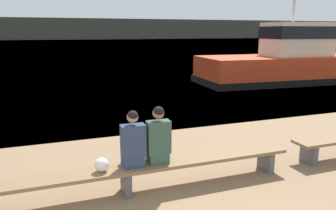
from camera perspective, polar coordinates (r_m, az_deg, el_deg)
The scene contains 7 objects.
water_surface at distance 128.68m, azimuth -20.03°, elevation 10.70°, with size 240.00×240.00×0.00m, color #386084.
far_shoreline at distance 128.08m, azimuth -20.16°, elevation 12.34°, with size 600.00×12.00×7.41m, color #424738.
bench_main at distance 5.95m, azimuth -7.37°, elevation -11.57°, with size 6.53×0.50×0.50m.
person_left at distance 5.78m, azimuth -6.13°, elevation -6.50°, with size 0.42×0.35×1.03m.
person_right at distance 5.89m, azimuth -1.72°, elevation -5.80°, with size 0.42×0.35×1.07m.
shopping_bag at distance 5.78m, azimuth -11.49°, elevation -10.16°, with size 0.25×0.22×0.24m.
tugboat_red at distance 20.14m, azimuth 20.33°, elevation 6.81°, with size 10.54×4.33×5.74m.
Camera 1 is at (-0.76, -2.20, 2.85)m, focal length 35.00 mm.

